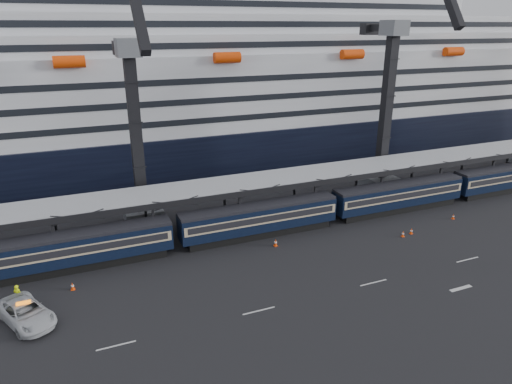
% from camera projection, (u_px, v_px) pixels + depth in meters
% --- Properties ---
extents(ground, '(260.00, 260.00, 0.00)m').
position_uv_depth(ground, '(366.00, 260.00, 48.09)').
color(ground, black).
rests_on(ground, ground).
extents(lane_markings, '(111.00, 4.27, 0.02)m').
position_uv_depth(lane_markings, '(463.00, 268.00, 46.49)').
color(lane_markings, beige).
rests_on(lane_markings, ground).
extents(train, '(133.05, 3.00, 4.05)m').
position_uv_depth(train, '(285.00, 214.00, 54.33)').
color(train, black).
rests_on(train, ground).
extents(canopy, '(130.00, 6.25, 5.53)m').
position_uv_depth(canopy, '(305.00, 175.00, 58.43)').
color(canopy, '#96999E').
rests_on(canopy, ground).
extents(cruise_ship, '(214.09, 28.84, 34.00)m').
position_uv_depth(cruise_ship, '(218.00, 89.00, 83.34)').
color(cruise_ship, black).
rests_on(cruise_ship, ground).
extents(crane_dark_near, '(4.50, 17.75, 35.08)m').
position_uv_depth(crane_dark_near, '(136.00, 130.00, 52.91)').
color(crane_dark_near, '#505459').
rests_on(crane_dark_near, ground).
extents(crane_dark_mid, '(4.50, 18.24, 39.64)m').
position_uv_depth(crane_dark_mid, '(389.00, 101.00, 64.15)').
color(crane_dark_mid, '#505459').
rests_on(crane_dark_mid, ground).
extents(pickup_truck, '(5.56, 7.10, 1.79)m').
position_uv_depth(pickup_truck, '(25.00, 313.00, 37.78)').
color(pickup_truck, '#B9BCC1').
rests_on(pickup_truck, ground).
extents(worker, '(0.88, 0.78, 2.03)m').
position_uv_depth(worker, '(18.00, 295.00, 40.06)').
color(worker, '#D7F00C').
rests_on(worker, ground).
extents(traffic_cone_b, '(0.39, 0.39, 0.78)m').
position_uv_depth(traffic_cone_b, '(73.00, 286.00, 42.62)').
color(traffic_cone_b, '#F94107').
rests_on(traffic_cone_b, ground).
extents(traffic_cone_c, '(0.43, 0.43, 0.85)m').
position_uv_depth(traffic_cone_c, '(276.00, 242.00, 51.10)').
color(traffic_cone_c, '#F94107').
rests_on(traffic_cone_c, ground).
extents(traffic_cone_d, '(0.37, 0.37, 0.75)m').
position_uv_depth(traffic_cone_d, '(403.00, 234.00, 53.36)').
color(traffic_cone_d, '#F94107').
rests_on(traffic_cone_d, ground).
extents(traffic_cone_e, '(0.36, 0.36, 0.73)m').
position_uv_depth(traffic_cone_e, '(411.00, 231.00, 54.10)').
color(traffic_cone_e, '#F94107').
rests_on(traffic_cone_e, ground).
extents(traffic_cone_f, '(0.35, 0.35, 0.70)m').
position_uv_depth(traffic_cone_f, '(453.00, 216.00, 58.27)').
color(traffic_cone_f, '#F94107').
rests_on(traffic_cone_f, ground).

